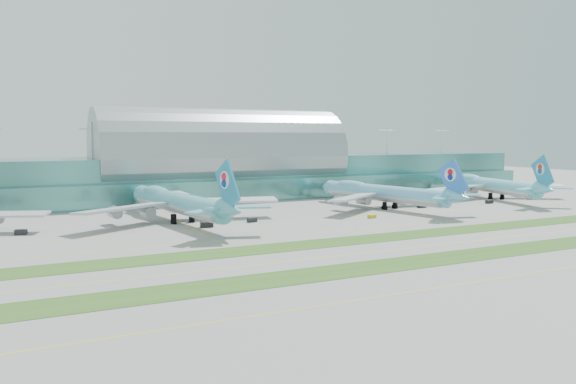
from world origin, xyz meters
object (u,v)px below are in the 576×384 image
airliner_c (382,192)px  airliner_b (177,201)px  terminal (221,168)px  airliner_d (491,184)px

airliner_c → airliner_b: bearing=167.2°
terminal → airliner_d: 130.40m
terminal → airliner_c: (45.28, -70.11, -7.53)m
terminal → airliner_c: terminal is taller
terminal → airliner_d: terminal is taller
terminal → airliner_c: size_ratio=4.34×
airliner_b → airliner_d: 154.47m
airliner_b → airliner_c: (86.25, -1.42, -0.48)m
terminal → airliner_b: size_ratio=4.03×
airliner_d → terminal: bearing=162.4°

